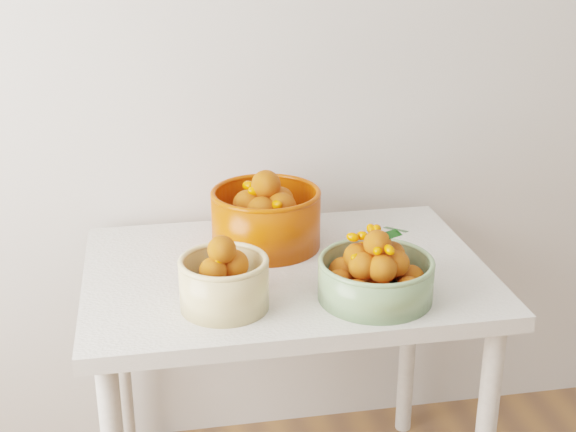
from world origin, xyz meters
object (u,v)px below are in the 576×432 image
bowl_cream (224,281)px  table (286,302)px  bowl_green (375,274)px  bowl_orange (266,217)px

bowl_cream → table: bearing=45.9°
bowl_green → bowl_orange: 0.40m
bowl_cream → bowl_orange: 0.36m
bowl_cream → bowl_green: bearing=-2.8°
table → bowl_cream: size_ratio=4.33×
table → bowl_orange: (-0.03, 0.15, 0.18)m
table → bowl_cream: bearing=-134.1°
bowl_green → table: bearing=131.4°
bowl_cream → bowl_green: bowl_cream is taller
bowl_cream → bowl_orange: bearing=65.9°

